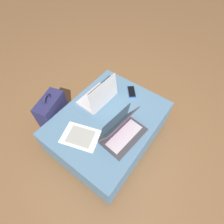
{
  "coord_description": "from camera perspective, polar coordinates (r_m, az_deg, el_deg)",
  "views": [
    {
      "loc": [
        -0.68,
        -0.55,
        1.64
      ],
      "look_at": [
        0.02,
        -0.03,
        0.47
      ],
      "focal_mm": 28.0,
      "sensor_mm": 36.0,
      "label": 1
    }
  ],
  "objects": [
    {
      "name": "ground_plane",
      "position": [
        1.86,
        -1.12,
        -8.64
      ],
      "size": [
        14.0,
        14.0,
        0.0
      ],
      "primitive_type": "plane",
      "color": "brown"
    },
    {
      "name": "ottoman",
      "position": [
        1.69,
        -1.22,
        -5.54
      ],
      "size": [
        1.0,
        0.78,
        0.39
      ],
      "color": "#2A3D4E",
      "rests_on": "ground_plane"
    },
    {
      "name": "laptop_near",
      "position": [
        1.4,
        3.3,
        -6.54
      ],
      "size": [
        0.39,
        0.26,
        0.21
      ],
      "rotation": [
        0.0,
        0.0,
        -0.1
      ],
      "color": "#333338",
      "rests_on": "ottoman"
    },
    {
      "name": "laptop_far",
      "position": [
        1.62,
        -4.18,
        5.12
      ],
      "size": [
        0.35,
        0.24,
        0.24
      ],
      "rotation": [
        0.0,
        0.0,
        3.11
      ],
      "color": "#B7B7BC",
      "rests_on": "ottoman"
    },
    {
      "name": "cell_phone",
      "position": [
        1.72,
        6.53,
        6.55
      ],
      "size": [
        0.16,
        0.15,
        0.01
      ],
      "rotation": [
        0.0,
        0.0,
        5.42
      ],
      "color": "#1E4C9E",
      "rests_on": "ottoman"
    },
    {
      "name": "backpack",
      "position": [
        1.83,
        -18.39,
        -1.26
      ],
      "size": [
        0.33,
        0.26,
        0.53
      ],
      "rotation": [
        0.0,
        0.0,
        3.42
      ],
      "color": "#23234C",
      "rests_on": "ground_plane"
    },
    {
      "name": "paper_sheet",
      "position": [
        1.45,
        -10.25,
        -7.86
      ],
      "size": [
        0.29,
        0.35,
        0.0
      ],
      "rotation": [
        0.0,
        0.0,
        0.32
      ],
      "color": "white",
      "rests_on": "ottoman"
    }
  ]
}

